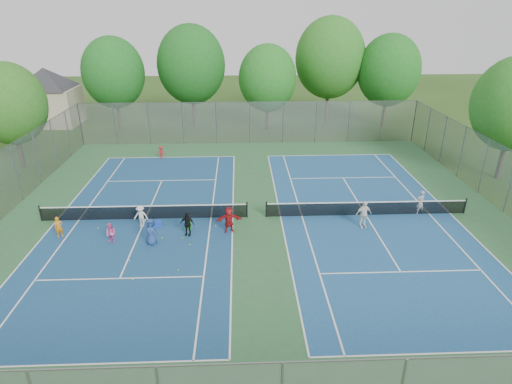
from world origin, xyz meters
TOP-DOWN VIEW (x-y plane):
  - ground at (0.00, 0.00)m, footprint 120.00×120.00m
  - court_pad at (0.00, 0.00)m, footprint 32.00×32.00m
  - court_left at (-7.00, 0.00)m, footprint 10.97×23.77m
  - court_right at (7.00, 0.00)m, footprint 10.97×23.77m
  - net_left at (-7.00, 0.00)m, footprint 12.87×0.10m
  - net_right at (7.00, 0.00)m, footprint 12.87×0.10m
  - fence_north at (0.00, 16.00)m, footprint 32.00×0.10m
  - fence_east at (16.00, 0.00)m, footprint 0.10×32.00m
  - house at (-22.00, 24.00)m, footprint 11.03×11.03m
  - tree_nw at (-14.00, 22.00)m, footprint 6.40×6.40m
  - tree_nl at (-6.00, 23.00)m, footprint 7.20×7.20m
  - tree_nc at (2.00, 21.00)m, footprint 6.00×6.00m
  - tree_nr at (9.00, 24.00)m, footprint 7.60×7.60m
  - tree_ne at (15.00, 22.00)m, footprint 6.60×6.60m
  - tree_side_w at (-19.00, 10.00)m, footprint 5.60×5.60m
  - ball_crate at (-6.04, -0.95)m, footprint 0.48×0.48m
  - ball_hopper at (-4.10, -1.40)m, footprint 0.31×0.31m
  - student_a at (-11.48, -2.05)m, footprint 0.55×0.49m
  - student_b at (-8.29, -2.90)m, footprint 0.73×0.66m
  - student_c at (-7.02, -0.91)m, footprint 0.92×0.58m
  - student_d at (-4.11, -2.15)m, footprint 0.91×0.55m
  - student_e at (-6.02, -3.13)m, footprint 0.87×0.68m
  - student_f at (-1.70, -1.85)m, footprint 1.55×0.68m
  - child_far_baseline at (-7.86, 11.70)m, footprint 0.74×0.47m
  - instructor at (10.45, 0.06)m, footprint 0.69×0.56m
  - teen_court_b at (6.35, -1.55)m, footprint 1.08×0.65m
  - tennis_ball_0 at (-4.16, -1.85)m, footprint 0.07×0.07m
  - tennis_ball_1 at (-5.55, -2.51)m, footprint 0.07×0.07m
  - tennis_ball_2 at (-3.87, -3.34)m, footprint 0.07×0.07m
  - tennis_ball_3 at (-6.34, -6.57)m, footprint 0.07×0.07m
  - tennis_ball_4 at (-4.37, -2.59)m, footprint 0.07×0.07m
  - tennis_ball_5 at (-4.20, -5.82)m, footprint 0.07×0.07m
  - tennis_ball_6 at (-6.87, -4.83)m, footprint 0.07×0.07m
  - tennis_ball_7 at (-4.66, -1.31)m, footprint 0.07×0.07m
  - tennis_ball_8 at (-2.54, -1.17)m, footprint 0.07×0.07m
  - tennis_ball_9 at (-9.60, -1.17)m, footprint 0.07×0.07m

SIDE VIEW (x-z plane):
  - ground at x=0.00m, z-range 0.00..0.00m
  - court_pad at x=0.00m, z-range 0.00..0.01m
  - court_left at x=-7.00m, z-range 0.01..0.02m
  - court_right at x=7.00m, z-range 0.01..0.02m
  - tennis_ball_0 at x=-4.16m, z-range 0.00..0.07m
  - tennis_ball_1 at x=-5.55m, z-range 0.00..0.07m
  - tennis_ball_2 at x=-3.87m, z-range 0.00..0.07m
  - tennis_ball_3 at x=-6.34m, z-range 0.00..0.07m
  - tennis_ball_4 at x=-4.37m, z-range 0.00..0.07m
  - tennis_ball_5 at x=-4.20m, z-range 0.00..0.07m
  - tennis_ball_6 at x=-6.87m, z-range 0.00..0.07m
  - tennis_ball_7 at x=-4.66m, z-range 0.00..0.07m
  - tennis_ball_8 at x=-2.54m, z-range 0.00..0.07m
  - tennis_ball_9 at x=-9.60m, z-range 0.00..0.07m
  - ball_crate at x=-6.04m, z-range 0.00..0.34m
  - ball_hopper at x=-4.10m, z-range 0.00..0.49m
  - net_left at x=-7.00m, z-range 0.00..0.91m
  - net_right at x=7.00m, z-range 0.00..0.91m
  - child_far_baseline at x=-7.86m, z-range 0.00..1.10m
  - student_b at x=-8.29m, z-range 0.00..1.24m
  - student_a at x=-11.48m, z-range 0.00..1.26m
  - student_c at x=-7.02m, z-range 0.00..1.35m
  - student_d at x=-4.11m, z-range 0.00..1.46m
  - student_e at x=-6.02m, z-range 0.00..1.57m
  - student_f at x=-1.70m, z-range 0.00..1.62m
  - instructor at x=10.45m, z-range 0.00..1.62m
  - teen_court_b at x=6.35m, z-range 0.00..1.72m
  - fence_north at x=0.00m, z-range 0.00..4.00m
  - fence_east at x=16.00m, z-range 0.00..4.00m
  - house at x=-22.00m, z-range 0.56..7.86m
  - tree_side_w at x=-19.00m, z-range 1.01..9.48m
  - tree_nc at x=2.00m, z-range 0.97..9.82m
  - tree_nw at x=-14.00m, z-range 1.10..10.68m
  - tree_ne at x=15.00m, z-range 1.08..10.85m
  - tree_nl at x=-6.00m, z-range 1.20..11.89m
  - tree_nr at x=9.00m, z-range 1.33..12.75m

